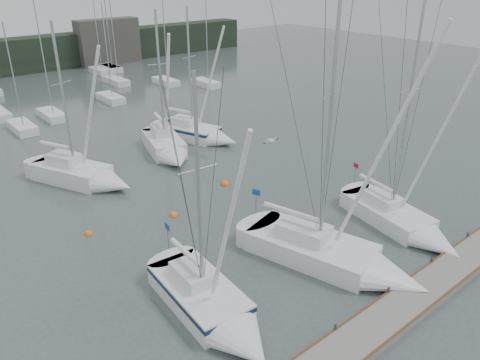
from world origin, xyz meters
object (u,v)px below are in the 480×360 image
at_px(buoy_a, 174,216).
at_px(sailboat_near_right, 408,226).
at_px(sailboat_near_left, 216,311).
at_px(buoy_b, 225,184).
at_px(sailboat_near_center, 348,261).
at_px(buoy_c, 89,234).
at_px(sailboat_mid_d, 201,134).
at_px(sailboat_mid_b, 88,177).
at_px(sailboat_mid_c, 168,149).

bearing_deg(buoy_a, sailboat_near_right, -48.07).
xyz_separation_m(sailboat_near_left, buoy_b, (9.37, 11.36, -0.56)).
xyz_separation_m(sailboat_near_center, buoy_c, (-9.24, 12.48, -0.57)).
bearing_deg(sailboat_near_left, sailboat_mid_d, 60.72).
bearing_deg(buoy_a, buoy_c, 165.71).
xyz_separation_m(sailboat_near_right, sailboat_mid_d, (-0.14, 21.58, 0.11)).
xyz_separation_m(sailboat_near_center, buoy_b, (1.55, 12.73, -0.57)).
bearing_deg(sailboat_mid_b, sailboat_near_right, -82.27).
relative_size(sailboat_mid_c, buoy_c, 25.63).
bearing_deg(sailboat_near_left, sailboat_near_center, -5.38).
xyz_separation_m(sailboat_near_left, sailboat_near_center, (7.83, -1.38, 0.01)).
distance_m(sailboat_mid_b, buoy_b, 10.24).
xyz_separation_m(sailboat_near_right, sailboat_mid_c, (-4.66, 20.12, 0.14)).
xyz_separation_m(sailboat_mid_c, buoy_a, (-5.26, -9.08, -0.64)).
bearing_deg(sailboat_near_center, buoy_c, 111.07).
bearing_deg(sailboat_near_left, sailboat_mid_c, 68.82).
height_order(sailboat_near_right, buoy_c, sailboat_near_right).
bearing_deg(sailboat_near_right, buoy_a, 142.35).
bearing_deg(sailboat_mid_b, buoy_a, -99.04).
bearing_deg(sailboat_mid_c, buoy_a, -103.64).
height_order(sailboat_mid_d, buoy_b, sailboat_mid_d).
relative_size(sailboat_near_right, buoy_b, 23.01).
xyz_separation_m(sailboat_near_right, sailboat_mid_b, (-12.21, 19.21, 0.11)).
bearing_deg(buoy_c, sailboat_near_left, -82.77).
relative_size(sailboat_near_right, sailboat_mid_d, 1.15).
distance_m(sailboat_near_left, buoy_c, 11.21).
bearing_deg(sailboat_near_center, sailboat_mid_c, 70.97).
height_order(sailboat_near_center, sailboat_mid_c, sailboat_near_center).
distance_m(sailboat_near_right, buoy_a, 14.86).
relative_size(sailboat_mid_b, buoy_b, 19.82).
bearing_deg(sailboat_near_center, sailboat_mid_d, 59.59).
relative_size(sailboat_mid_b, sailboat_mid_c, 0.99).
bearing_deg(buoy_b, sailboat_near_center, -96.92).
relative_size(sailboat_near_left, sailboat_mid_d, 0.97).
height_order(sailboat_mid_c, buoy_a, sailboat_mid_c).
bearing_deg(sailboat_mid_c, sailboat_mid_b, -156.69).
bearing_deg(buoy_b, sailboat_mid_d, 64.58).
distance_m(sailboat_near_left, sailboat_near_right, 13.82).
bearing_deg(sailboat_mid_d, sailboat_near_left, -143.06).
distance_m(sailboat_near_left, sailboat_mid_b, 18.00).
xyz_separation_m(sailboat_near_right, buoy_a, (-9.92, 11.05, -0.51)).
distance_m(sailboat_mid_d, buoy_b, 9.92).
distance_m(buoy_a, buoy_b, 5.76).
bearing_deg(buoy_c, sailboat_mid_d, 31.45).
bearing_deg(sailboat_near_center, sailboat_near_right, -14.49).
bearing_deg(buoy_c, sailboat_mid_c, 36.37).
distance_m(sailboat_near_right, sailboat_mid_d, 21.58).
bearing_deg(sailboat_near_right, sailboat_near_center, -168.63).
xyz_separation_m(sailboat_mid_b, buoy_b, (7.82, -6.58, -0.62)).
height_order(sailboat_near_center, sailboat_mid_b, sailboat_near_center).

